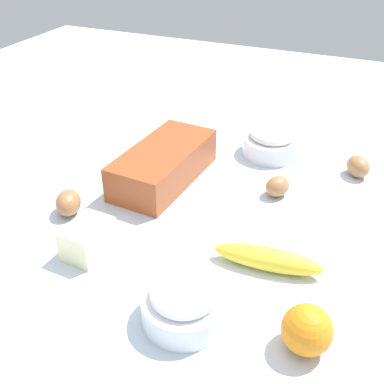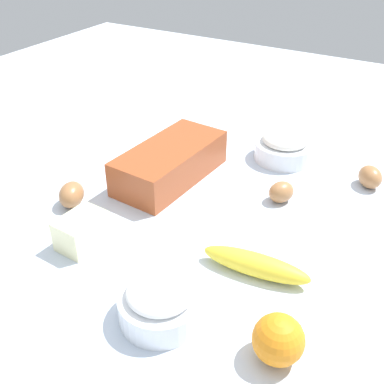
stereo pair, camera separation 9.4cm
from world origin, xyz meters
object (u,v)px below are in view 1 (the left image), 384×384
object	(u,v)px
flour_bowl	(272,142)
egg_loose	(358,166)
orange_fruit	(307,330)
loaf_pan	(164,163)
egg_beside_bowl	(277,186)
egg_near_butter	(68,203)
sugar_bowl	(184,303)
banana	(268,259)
butter_block	(88,239)

from	to	relation	value
flour_bowl	egg_loose	world-z (taller)	flour_bowl
flour_bowl	orange_fruit	bearing A→B (deg)	-160.07
loaf_pan	orange_fruit	size ratio (longest dim) A/B	3.91
loaf_pan	egg_beside_bowl	size ratio (longest dim) A/B	5.10
orange_fruit	egg_near_butter	size ratio (longest dim) A/B	1.07
sugar_bowl	banana	size ratio (longest dim) A/B	0.68
orange_fruit	egg_beside_bowl	bearing A→B (deg)	20.29
butter_block	sugar_bowl	bearing A→B (deg)	-108.74
flour_bowl	butter_block	xyz separation A→B (m)	(-0.50, 0.20, -0.00)
butter_block	egg_beside_bowl	xyz separation A→B (m)	(0.32, -0.27, -0.01)
egg_near_butter	orange_fruit	bearing A→B (deg)	-105.71
sugar_bowl	egg_loose	world-z (taller)	sugar_bowl
egg_near_butter	sugar_bowl	bearing A→B (deg)	-116.37
sugar_bowl	butter_block	size ratio (longest dim) A/B	1.45
banana	egg_loose	xyz separation A→B (m)	(0.39, -0.10, 0.00)
egg_near_butter	flour_bowl	bearing A→B (deg)	-36.94
flour_bowl	banana	world-z (taller)	flour_bowl
egg_loose	egg_beside_bowl	bearing A→B (deg)	136.23
banana	orange_fruit	size ratio (longest dim) A/B	2.58
flour_bowl	sugar_bowl	xyz separation A→B (m)	(-0.58, -0.02, -0.00)
loaf_pan	orange_fruit	xyz separation A→B (m)	(-0.34, -0.39, -0.00)
sugar_bowl	egg_near_butter	xyz separation A→B (m)	(0.16, 0.33, -0.01)
sugar_bowl	orange_fruit	distance (m)	0.18
orange_fruit	banana	bearing A→B (deg)	33.62
orange_fruit	egg_loose	xyz separation A→B (m)	(0.53, -0.01, -0.01)
orange_fruit	butter_block	world-z (taller)	orange_fruit
flour_bowl	banana	size ratio (longest dim) A/B	0.76
loaf_pan	sugar_bowl	distance (m)	0.42
banana	egg_beside_bowl	size ratio (longest dim) A/B	3.36
sugar_bowl	butter_block	world-z (taller)	sugar_bowl
egg_loose	butter_block	bearing A→B (deg)	139.02
loaf_pan	flour_bowl	bearing A→B (deg)	-37.20
sugar_bowl	butter_block	distance (m)	0.24
loaf_pan	egg_beside_bowl	bearing A→B (deg)	-77.49
egg_loose	loaf_pan	bearing A→B (deg)	115.60
loaf_pan	butter_block	distance (m)	0.28
banana	egg_near_butter	size ratio (longest dim) A/B	2.75
sugar_bowl	egg_near_butter	distance (m)	0.37
flour_bowl	banana	xyz separation A→B (m)	(-0.41, -0.11, -0.01)
sugar_bowl	egg_near_butter	world-z (taller)	sugar_bowl
flour_bowl	butter_block	bearing A→B (deg)	157.97
orange_fruit	egg_near_butter	xyz separation A→B (m)	(0.14, 0.51, -0.01)
flour_bowl	egg_beside_bowl	bearing A→B (deg)	-160.83
flour_bowl	sugar_bowl	bearing A→B (deg)	-177.93
sugar_bowl	egg_beside_bowl	size ratio (longest dim) A/B	2.30
loaf_pan	banana	bearing A→B (deg)	-119.33
orange_fruit	egg_loose	distance (m)	0.53
egg_beside_bowl	loaf_pan	bearing A→B (deg)	98.42
loaf_pan	egg_near_butter	bearing A→B (deg)	152.64
butter_block	banana	bearing A→B (deg)	-74.20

